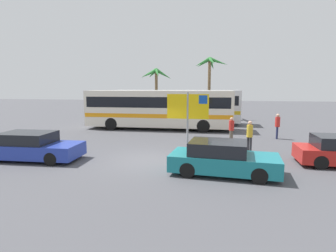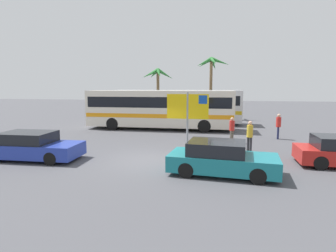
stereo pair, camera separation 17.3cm
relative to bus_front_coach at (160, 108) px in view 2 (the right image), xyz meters
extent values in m
plane|color=#4C4C51|center=(1.49, -9.85, -1.78)|extent=(120.00, 120.00, 0.00)
cube|color=silver|center=(0.00, 0.00, -0.06)|extent=(11.95, 2.60, 2.90)
cube|color=black|center=(0.00, 0.00, 0.49)|extent=(11.47, 2.63, 0.84)
cube|color=orange|center=(0.00, 0.00, -0.57)|extent=(11.83, 2.63, 0.32)
cylinder|color=black|center=(3.70, 1.18, -1.28)|extent=(1.00, 0.28, 1.00)
cylinder|color=black|center=(3.70, -1.18, -1.28)|extent=(1.00, 0.28, 1.00)
cylinder|color=black|center=(-3.70, 1.18, -1.28)|extent=(1.00, 0.28, 1.00)
cylinder|color=black|center=(-3.70, -1.18, -1.28)|extent=(1.00, 0.28, 1.00)
cube|color=white|center=(0.85, 3.79, -0.06)|extent=(11.95, 2.60, 2.90)
cube|color=black|center=(0.85, 3.79, 0.49)|extent=(11.47, 2.63, 0.84)
cube|color=gold|center=(0.85, 3.79, -0.57)|extent=(11.83, 2.63, 0.32)
cylinder|color=black|center=(4.55, 4.96, -1.28)|extent=(1.00, 0.28, 1.00)
cylinder|color=black|center=(4.55, 2.61, -1.28)|extent=(1.00, 0.28, 1.00)
cylinder|color=black|center=(-2.85, 4.96, -1.28)|extent=(1.00, 0.28, 1.00)
cylinder|color=black|center=(-2.85, 2.61, -1.28)|extent=(1.00, 0.28, 1.00)
cylinder|color=gray|center=(3.14, -7.86, -0.18)|extent=(0.11, 0.11, 3.20)
cube|color=yellow|center=(3.14, -7.86, 0.67)|extent=(2.20, 0.17, 1.30)
cube|color=#1447A8|center=(3.94, -7.90, 1.04)|extent=(0.44, 0.09, 0.44)
cube|color=#23389E|center=(-3.98, -10.64, -1.30)|extent=(4.58, 2.01, 0.64)
cube|color=black|center=(-4.25, -10.65, -0.72)|extent=(2.40, 1.80, 0.52)
cylinder|color=black|center=(-2.61, -9.73, -1.48)|extent=(0.60, 0.18, 0.60)
cylinder|color=black|center=(-2.56, -11.47, -1.48)|extent=(0.60, 0.18, 0.60)
cylinder|color=black|center=(-5.41, -9.81, -1.48)|extent=(0.60, 0.18, 0.60)
cube|color=#19757F|center=(4.96, -11.38, -1.30)|extent=(4.39, 2.25, 0.64)
cube|color=black|center=(4.71, -11.35, -0.72)|extent=(2.36, 1.91, 0.52)
cylinder|color=black|center=(6.35, -10.65, -1.48)|extent=(0.61, 0.22, 0.60)
cylinder|color=black|center=(6.18, -12.35, -1.48)|extent=(0.61, 0.22, 0.60)
cylinder|color=black|center=(3.73, -10.40, -1.48)|extent=(0.61, 0.22, 0.60)
cylinder|color=black|center=(3.57, -12.10, -1.48)|extent=(0.61, 0.22, 0.60)
cylinder|color=black|center=(9.05, -8.40, -1.48)|extent=(0.60, 0.17, 0.60)
cylinder|color=black|center=(9.02, -10.06, -1.48)|extent=(0.60, 0.17, 0.60)
cylinder|color=#1E2347|center=(8.73, -2.90, -1.37)|extent=(0.13, 0.13, 0.82)
cylinder|color=#1E2347|center=(8.69, -3.08, -1.37)|extent=(0.13, 0.13, 0.82)
cylinder|color=red|center=(8.71, -2.99, -0.63)|extent=(0.32, 0.32, 0.65)
sphere|color=tan|center=(8.71, -2.99, -0.20)|extent=(0.22, 0.22, 0.22)
cylinder|color=#706656|center=(5.54, -4.89, -1.40)|extent=(0.13, 0.13, 0.78)
cylinder|color=#706656|center=(5.65, -4.74, -1.40)|extent=(0.13, 0.13, 0.78)
cylinder|color=red|center=(5.60, -4.81, -0.70)|extent=(0.32, 0.32, 0.61)
sphere|color=tan|center=(5.60, -4.81, -0.29)|extent=(0.21, 0.21, 0.21)
cylinder|color=#2D2D33|center=(6.35, -7.19, -1.38)|extent=(0.13, 0.13, 0.82)
cylinder|color=#2D2D33|center=(6.47, -7.32, -1.38)|extent=(0.13, 0.13, 0.82)
cylinder|color=gold|center=(6.41, -7.26, -0.65)|extent=(0.32, 0.32, 0.65)
sphere|color=tan|center=(6.41, -7.26, -0.21)|extent=(0.22, 0.22, 0.22)
cylinder|color=brown|center=(3.86, 8.57, 1.35)|extent=(0.32, 0.32, 6.28)
cone|color=#2D7533|center=(4.81, 8.44, 4.36)|extent=(2.09, 0.70, 1.08)
cone|color=#2D7533|center=(4.08, 9.41, 4.18)|extent=(0.92, 2.01, 1.40)
cone|color=#2D7533|center=(3.16, 9.19, 4.31)|extent=(1.82, 1.68, 1.16)
cone|color=#2D7533|center=(3.14, 7.99, 4.28)|extent=(1.85, 1.61, 1.22)
cone|color=#2D7533|center=(4.13, 7.65, 4.36)|extent=(0.99, 2.09, 1.08)
cylinder|color=brown|center=(-2.05, 8.61, 0.80)|extent=(0.32, 0.32, 5.16)
cone|color=#2D7533|center=(-1.22, 8.65, 3.09)|extent=(1.91, 0.53, 1.35)
cone|color=#2D7533|center=(-1.74, 9.47, 3.29)|extent=(1.08, 2.00, 1.00)
cone|color=#2D7533|center=(-2.64, 9.27, 3.19)|extent=(1.61, 1.75, 1.18)
cone|color=#2D7533|center=(-2.91, 8.48, 3.16)|extent=(1.97, 0.73, 1.24)
cone|color=#2D7533|center=(-2.50, 7.84, 3.21)|extent=(1.36, 1.90, 1.15)
cone|color=#2D7533|center=(-1.75, 7.78, 3.19)|extent=(1.08, 1.97, 1.18)
camera|label=1|loc=(4.56, -22.34, 1.67)|focal=29.62mm
camera|label=2|loc=(4.73, -22.31, 1.67)|focal=29.62mm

